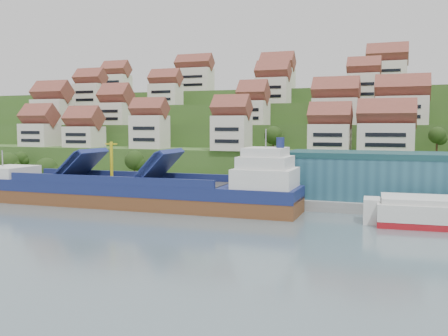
% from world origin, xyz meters
% --- Properties ---
extents(ground, '(300.00, 300.00, 0.00)m').
position_xyz_m(ground, '(0.00, 0.00, 0.00)').
color(ground, slate).
rests_on(ground, ground).
extents(quay, '(180.00, 14.00, 2.20)m').
position_xyz_m(quay, '(20.00, 15.00, 1.10)').
color(quay, gray).
rests_on(quay, ground).
extents(pebble_beach, '(45.00, 20.00, 1.00)m').
position_xyz_m(pebble_beach, '(-58.00, 12.00, 0.50)').
color(pebble_beach, gray).
rests_on(pebble_beach, ground).
extents(hillside, '(260.00, 128.00, 31.00)m').
position_xyz_m(hillside, '(0.00, 103.55, 10.66)').
color(hillside, '#2D4C1E').
rests_on(hillside, ground).
extents(hillside_village, '(158.22, 64.09, 29.17)m').
position_xyz_m(hillside_village, '(2.66, 60.72, 24.55)').
color(hillside_village, silver).
rests_on(hillside_village, ground).
extents(hillside_trees, '(144.72, 62.75, 31.55)m').
position_xyz_m(hillside_trees, '(-12.21, 42.90, 15.98)').
color(hillside_trees, '#243E14').
rests_on(hillside_trees, ground).
extents(warehouse, '(60.00, 15.00, 10.00)m').
position_xyz_m(warehouse, '(52.00, 17.00, 7.20)').
color(warehouse, '#27586C').
rests_on(warehouse, quay).
extents(flagpole, '(1.28, 0.16, 8.00)m').
position_xyz_m(flagpole, '(18.11, 10.00, 6.88)').
color(flagpole, gray).
rests_on(flagpole, quay).
extents(cargo_ship, '(77.07, 13.43, 17.03)m').
position_xyz_m(cargo_ship, '(-8.90, 1.07, 3.25)').
color(cargo_ship, brown).
rests_on(cargo_ship, ground).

